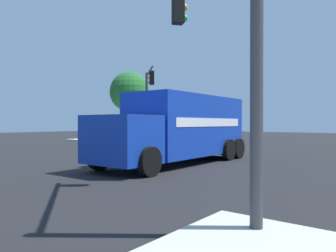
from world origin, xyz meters
TOP-DOWN VIEW (x-y plane):
  - ground_plane at (0.00, 0.00)m, footprint 100.00×100.00m
  - sidewalk_corner_near at (-12.68, -12.68)m, footprint 11.57×11.57m
  - delivery_truck at (0.74, 1.48)m, footprint 8.47×2.93m
  - traffic_light_primary at (-6.28, -6.64)m, footprint 3.07×3.29m
  - traffic_light_secondary at (6.55, 6.62)m, footprint 2.86×3.76m
  - pickup_silver at (-9.86, -3.60)m, footprint 2.39×5.26m
  - pedestrian_near_corner at (-10.50, -10.99)m, footprint 0.37×0.46m
  - picket_fence_run at (-12.68, -18.22)m, footprint 6.58×0.05m
  - shade_tree_near at (-12.11, -14.45)m, footprint 4.23×4.23m

SIDE VIEW (x-z plane):
  - ground_plane at x=0.00m, z-range 0.00..0.00m
  - sidewalk_corner_near at x=-12.68m, z-range 0.00..0.14m
  - picket_fence_run at x=-12.68m, z-range 0.15..1.10m
  - pickup_silver at x=-9.86m, z-range 0.04..1.42m
  - pedestrian_near_corner at x=-10.50m, z-range 0.26..1.92m
  - delivery_truck at x=0.74m, z-range 0.06..3.05m
  - traffic_light_primary at x=-6.28m, z-range 1.06..6.79m
  - traffic_light_secondary at x=6.55m, z-range 1.09..6.96m
  - shade_tree_near at x=-12.11m, z-range 1.55..8.62m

